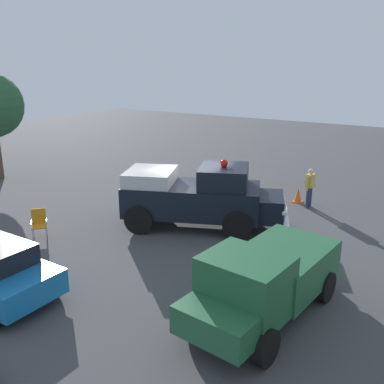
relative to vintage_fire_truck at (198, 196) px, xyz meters
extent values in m
plane|color=#424244|center=(0.51, -0.34, -1.20)|extent=(60.00, 60.00, 0.00)
cylinder|color=black|center=(-1.03, -1.50, -0.68)|extent=(1.08, 0.69, 1.04)
cylinder|color=black|center=(-1.78, 0.35, -0.68)|extent=(1.08, 0.69, 1.04)
cylinder|color=black|center=(2.21, -0.18, -0.68)|extent=(1.08, 0.69, 1.04)
cylinder|color=black|center=(1.46, 1.68, -0.68)|extent=(1.08, 0.69, 1.04)
cube|color=black|center=(0.22, 0.09, -0.15)|extent=(5.33, 3.79, 1.10)
cube|color=black|center=(-2.42, -0.99, -0.28)|extent=(1.50, 1.97, 0.84)
cube|color=black|center=(-0.85, -0.35, 0.75)|extent=(2.29, 2.40, 0.76)
cube|color=silver|center=(1.65, 0.67, 0.60)|extent=(2.31, 2.46, 0.60)
cube|color=silver|center=(-2.84, -1.16, -0.28)|extent=(0.65, 1.38, 0.64)
cube|color=silver|center=(-2.93, -1.20, -0.70)|extent=(1.03, 2.15, 0.24)
sphere|color=white|center=(-2.54, -1.88, -0.20)|extent=(0.34, 0.34, 0.26)
sphere|color=white|center=(-3.13, -0.44, -0.20)|extent=(0.34, 0.34, 0.26)
sphere|color=red|center=(-0.85, -0.35, 1.25)|extent=(0.36, 0.36, 0.28)
cylinder|color=black|center=(0.78, 6.29, -0.86)|extent=(0.69, 0.28, 0.68)
cylinder|color=black|center=(-5.04, 5.84, -0.80)|extent=(0.38, 0.83, 0.80)
cylinder|color=black|center=(-3.29, 5.63, -0.80)|extent=(0.38, 0.83, 0.80)
cylinder|color=black|center=(-5.42, 2.77, -0.80)|extent=(0.38, 0.83, 0.80)
cylinder|color=black|center=(-3.67, 2.55, -0.80)|extent=(0.38, 0.83, 0.80)
cube|color=#235B38|center=(-4.47, 3.25, -0.25)|extent=(2.22, 2.91, 1.00)
cube|color=#235B38|center=(-4.24, 5.14, 0.00)|extent=(1.97, 1.71, 1.40)
cube|color=#235B38|center=(-4.10, 6.23, -0.38)|extent=(1.80, 1.10, 0.64)
cylinder|color=#B7BABF|center=(3.80, 3.85, -0.98)|extent=(0.04, 0.04, 0.44)
cylinder|color=#B7BABF|center=(4.09, 4.18, -0.98)|extent=(0.04, 0.04, 0.44)
cylinder|color=#B7BABF|center=(4.12, 3.56, -0.98)|extent=(0.04, 0.04, 0.44)
cylinder|color=#B7BABF|center=(4.42, 3.88, -0.98)|extent=(0.04, 0.04, 0.44)
cube|color=orange|center=(4.11, 3.87, -0.74)|extent=(0.68, 0.68, 0.04)
cube|color=orange|center=(4.29, 3.70, -0.46)|extent=(0.35, 0.38, 0.56)
cube|color=#B7BABF|center=(3.95, 3.69, -0.58)|extent=(0.35, 0.32, 0.03)
cube|color=#B7BABF|center=(4.27, 4.04, -0.58)|extent=(0.35, 0.32, 0.03)
cylinder|color=#2D334C|center=(-2.85, -4.20, -0.76)|extent=(0.17, 0.17, 0.88)
cylinder|color=#2D334C|center=(-2.87, -4.42, -0.76)|extent=(0.17, 0.17, 0.88)
cube|color=gold|center=(-2.86, -4.31, -0.04)|extent=(0.31, 0.45, 0.56)
cylinder|color=gold|center=(-2.83, -4.05, -0.10)|extent=(0.11, 0.11, 0.60)
cylinder|color=gold|center=(-2.89, -4.58, -0.10)|extent=(0.11, 0.11, 0.60)
sphere|color=beige|center=(-2.86, -4.31, 0.36)|extent=(0.26, 0.26, 0.23)
cube|color=orange|center=(-2.26, -4.75, -1.18)|extent=(0.40, 0.40, 0.04)
cone|color=orange|center=(-2.26, -4.75, -0.86)|extent=(0.32, 0.32, 0.60)
camera|label=1|loc=(-7.61, 12.88, 4.74)|focal=40.07mm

